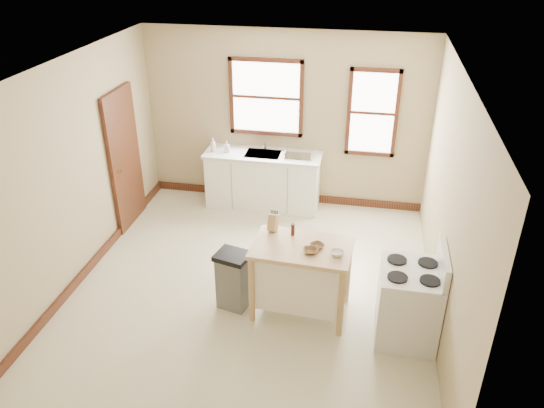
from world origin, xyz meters
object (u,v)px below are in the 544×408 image
at_px(kitchen_island, 301,279).
at_px(trash_bin, 233,280).
at_px(knife_block, 273,223).
at_px(bowl_b, 317,246).
at_px(soap_bottle_a, 213,145).
at_px(bowl_a, 310,251).
at_px(dish_rack, 299,154).
at_px(soap_bottle_b, 227,147).
at_px(gas_stove, 409,294).
at_px(pepper_grinder, 293,229).
at_px(bowl_c, 337,253).

xyz_separation_m(kitchen_island, trash_bin, (-0.81, -0.05, -0.09)).
height_order(knife_block, bowl_b, knife_block).
bearing_deg(kitchen_island, soap_bottle_a, 128.65).
height_order(soap_bottle_a, kitchen_island, soap_bottle_a).
bearing_deg(bowl_a, dish_rack, 100.96).
bearing_deg(kitchen_island, soap_bottle_b, 124.93).
xyz_separation_m(soap_bottle_b, kitchen_island, (1.57, -2.53, -0.55)).
bearing_deg(knife_block, gas_stove, -1.90).
distance_m(kitchen_island, gas_stove, 1.25).
relative_size(kitchen_island, knife_block, 5.65).
height_order(kitchen_island, gas_stove, gas_stove).
distance_m(dish_rack, pepper_grinder, 2.34).
height_order(kitchen_island, bowl_b, bowl_b).
relative_size(bowl_c, gas_stove, 0.13).
bearing_deg(trash_bin, soap_bottle_a, 124.56).
relative_size(pepper_grinder, trash_bin, 0.20).
bearing_deg(kitchen_island, knife_block, 147.33).
bearing_deg(bowl_a, pepper_grinder, 127.47).
distance_m(knife_block, bowl_a, 0.64).
bearing_deg(kitchen_island, pepper_grinder, 125.98).
xyz_separation_m(soap_bottle_b, bowl_a, (1.68, -2.64, -0.06)).
xyz_separation_m(soap_bottle_a, bowl_c, (2.19, -2.61, -0.08)).
distance_m(kitchen_island, knife_block, 0.74).
xyz_separation_m(bowl_a, bowl_b, (0.06, 0.12, -0.00)).
bearing_deg(soap_bottle_a, bowl_a, -66.02).
bearing_deg(trash_bin, bowl_a, 10.03).
distance_m(soap_bottle_a, dish_rack, 1.38).
distance_m(bowl_a, bowl_c, 0.30).
relative_size(knife_block, bowl_b, 1.30).
xyz_separation_m(soap_bottle_a, dish_rack, (1.38, 0.04, -0.06)).
bearing_deg(kitchen_island, gas_stove, -6.16).
relative_size(soap_bottle_a, dish_rack, 0.51).
height_order(knife_block, trash_bin, knife_block).
bearing_deg(bowl_a, trash_bin, 176.33).
height_order(bowl_b, gas_stove, gas_stove).
xyz_separation_m(pepper_grinder, trash_bin, (-0.67, -0.27, -0.63)).
height_order(soap_bottle_b, pepper_grinder, soap_bottle_b).
relative_size(soap_bottle_a, bowl_c, 1.48).
xyz_separation_m(pepper_grinder, bowl_b, (0.31, -0.21, -0.06)).
xyz_separation_m(dish_rack, trash_bin, (-0.40, -2.60, -0.60)).
height_order(soap_bottle_b, trash_bin, soap_bottle_b).
bearing_deg(soap_bottle_a, knife_block, -69.83).
relative_size(dish_rack, kitchen_island, 0.39).
xyz_separation_m(knife_block, bowl_a, (0.50, -0.39, -0.08)).
xyz_separation_m(trash_bin, gas_stove, (2.03, -0.15, 0.21)).
distance_m(soap_bottle_a, bowl_b, 3.17).
xyz_separation_m(soap_bottle_a, kitchen_island, (1.78, -2.50, -0.57)).
height_order(soap_bottle_a, bowl_b, soap_bottle_a).
bearing_deg(knife_block, bowl_c, -11.15).
relative_size(soap_bottle_b, bowl_c, 1.15).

